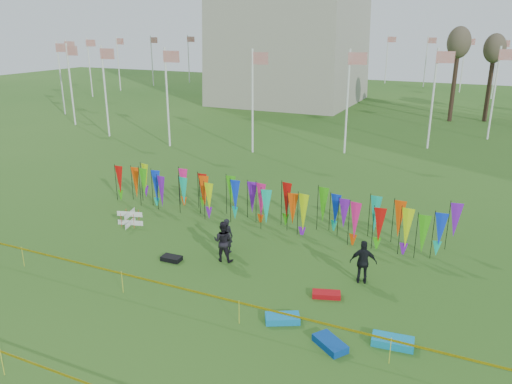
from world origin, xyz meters
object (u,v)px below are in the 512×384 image
at_px(box_kite, 130,218).
at_px(person_left, 227,235).
at_px(kite_bag_blue, 330,344).
at_px(person_right, 363,262).
at_px(person_mid, 223,241).
at_px(kite_bag_turquoise, 282,318).
at_px(kite_bag_black, 172,258).
at_px(kite_bag_red, 326,294).
at_px(kite_bag_teal, 393,341).

relative_size(box_kite, person_left, 0.48).
relative_size(person_left, kite_bag_blue, 1.38).
xyz_separation_m(box_kite, person_right, (12.11, -0.95, 0.51)).
xyz_separation_m(person_mid, kite_bag_turquoise, (4.06, -3.30, -0.79)).
xyz_separation_m(person_right, kite_bag_blue, (0.06, -4.57, -0.77)).
xyz_separation_m(box_kite, person_mid, (6.20, -1.52, 0.53)).
height_order(person_right, kite_bag_black, person_right).
xyz_separation_m(person_left, kite_bag_red, (5.23, -1.93, -0.70)).
distance_m(person_left, kite_bag_teal, 8.96).
relative_size(person_right, kite_bag_blue, 1.55).
relative_size(kite_bag_blue, kite_bag_red, 1.09).
distance_m(person_right, kite_bag_teal, 4.15).
height_order(person_left, person_mid, person_mid).
relative_size(box_kite, kite_bag_red, 0.72).
bearing_deg(person_mid, person_left, -77.55).
relative_size(person_left, kite_bag_black, 1.86).
height_order(person_left, kite_bag_blue, person_left).
bearing_deg(person_right, kite_bag_black, -3.88).
xyz_separation_m(kite_bag_turquoise, kite_bag_red, (0.89, 2.21, -0.02)).
xyz_separation_m(box_kite, kite_bag_teal, (13.96, -4.58, -0.25)).
distance_m(person_mid, person_right, 5.93).
bearing_deg(box_kite, kite_bag_red, -13.13).
height_order(box_kite, kite_bag_turquoise, box_kite).
bearing_deg(person_mid, kite_bag_red, 161.74).
distance_m(person_left, kite_bag_red, 5.62).
height_order(kite_bag_red, kite_bag_black, kite_bag_black).
height_order(box_kite, kite_bag_teal, box_kite).
bearing_deg(person_mid, person_right, 179.61).
bearing_deg(kite_bag_turquoise, kite_bag_blue, -20.13).
xyz_separation_m(kite_bag_blue, kite_bag_black, (-8.02, 3.03, -0.02)).
relative_size(person_right, kite_bag_teal, 1.37).
distance_m(kite_bag_red, kite_bag_black, 7.00).
distance_m(person_mid, kite_bag_blue, 7.23).
xyz_separation_m(kite_bag_turquoise, kite_bag_teal, (3.69, 0.24, 0.01)).
bearing_deg(kite_bag_teal, kite_bag_red, 144.79).
bearing_deg(kite_bag_red, person_right, 60.05).
bearing_deg(kite_bag_blue, person_left, 142.21).
relative_size(person_left, kite_bag_teal, 1.22).
bearing_deg(kite_bag_teal, kite_bag_blue, -152.37).
bearing_deg(person_right, kite_bag_red, 45.25).
bearing_deg(kite_bag_teal, kite_bag_black, 167.92).
bearing_deg(box_kite, kite_bag_teal, -18.16).
height_order(person_mid, kite_bag_blue, person_mid).
xyz_separation_m(box_kite, kite_bag_blue, (12.17, -5.51, -0.26)).
xyz_separation_m(person_mid, kite_bag_teal, (7.75, -3.06, -0.78)).
height_order(person_mid, kite_bag_turquoise, person_mid).
relative_size(kite_bag_red, kite_bag_black, 1.23).
bearing_deg(person_left, kite_bag_turquoise, 138.71).
bearing_deg(person_right, kite_bag_blue, 75.99).
bearing_deg(kite_bag_blue, kite_bag_black, 159.28).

